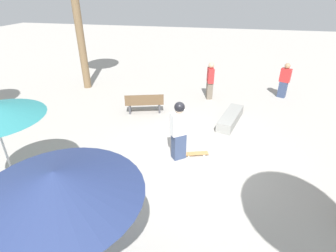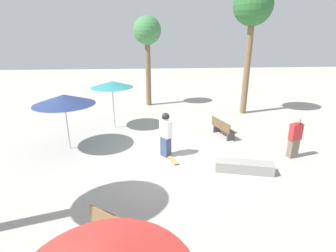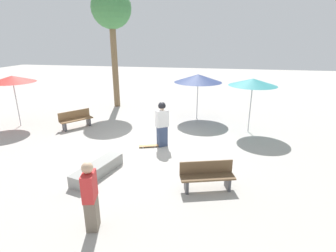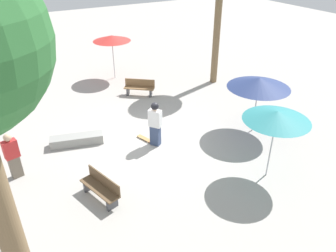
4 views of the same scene
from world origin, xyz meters
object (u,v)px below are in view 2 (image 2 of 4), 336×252
object	(u,v)px
shade_umbrella_navy	(64,100)
shade_umbrella_teal	(112,84)
concrete_ledge	(244,167)
bystander_far	(295,138)
bench_far	(223,128)
palm_tree_center_right	(147,34)
skater_main	(166,133)
palm_tree_left	(253,10)
bench_near	(119,228)
skateboard	(173,160)

from	to	relation	value
shade_umbrella_navy	shade_umbrella_teal	size ratio (longest dim) A/B	1.01
concrete_ledge	shade_umbrella_navy	xyz separation A→B (m)	(-2.65, -7.01, 2.05)
bystander_far	bench_far	bearing A→B (deg)	117.76
shade_umbrella_teal	palm_tree_center_right	xyz separation A→B (m)	(-4.74, 1.91, 2.44)
skater_main	palm_tree_left	size ratio (longest dim) A/B	0.25
concrete_ledge	shade_umbrella_teal	bearing A→B (deg)	-134.73
bench_near	palm_tree_left	xyz separation A→B (m)	(-10.67, 6.92, 5.72)
skateboard	shade_umbrella_teal	world-z (taller)	shade_umbrella_teal
shade_umbrella_teal	palm_tree_center_right	size ratio (longest dim) A/B	0.43
shade_umbrella_teal	palm_tree_left	distance (m)	9.08
bench_far	shade_umbrella_navy	xyz separation A→B (m)	(0.92, -7.20, 1.82)
skateboard	palm_tree_center_right	size ratio (longest dim) A/B	0.14
bench_far	bystander_far	size ratio (longest dim) A/B	0.96
concrete_ledge	palm_tree_center_right	size ratio (longest dim) A/B	0.36
palm_tree_center_right	bench_far	bearing A→B (deg)	29.16
shade_umbrella_navy	concrete_ledge	bearing A→B (deg)	69.32
bench_far	shade_umbrella_navy	distance (m)	7.48
palm_tree_center_right	skater_main	bearing A→B (deg)	4.16
shade_umbrella_teal	bystander_far	distance (m)	8.96
skateboard	concrete_ledge	distance (m)	2.77
palm_tree_left	bystander_far	size ratio (longest dim) A/B	4.34
shade_umbrella_teal	bystander_far	world-z (taller)	shade_umbrella_teal
bench_far	palm_tree_left	world-z (taller)	palm_tree_left
shade_umbrella_navy	palm_tree_center_right	bearing A→B (deg)	153.98
concrete_ledge	palm_tree_left	bearing A→B (deg)	160.62
skater_main	shade_umbrella_navy	distance (m)	4.52
bystander_far	shade_umbrella_teal	bearing A→B (deg)	137.71
skater_main	bystander_far	xyz separation A→B (m)	(0.55, 5.22, -0.15)
palm_tree_center_right	palm_tree_left	distance (m)	6.69
concrete_ledge	palm_tree_center_right	distance (m)	11.55
skateboard	bench_near	distance (m)	4.58
skater_main	bystander_far	size ratio (longest dim) A/B	1.09
shade_umbrella_navy	shade_umbrella_teal	bearing A→B (deg)	147.23
skateboard	shade_umbrella_navy	xyz separation A→B (m)	(-1.60, -4.45, 2.19)
shade_umbrella_teal	shade_umbrella_navy	bearing A→B (deg)	-32.77
concrete_ledge	bystander_far	xyz separation A→B (m)	(-1.02, 2.42, 0.67)
shade_umbrella_teal	skater_main	bearing A→B (deg)	34.25
bench_far	bystander_far	xyz separation A→B (m)	(2.55, 2.24, 0.44)
bench_far	shade_umbrella_teal	bearing A→B (deg)	-124.18
skater_main	shade_umbrella_navy	world-z (taller)	shade_umbrella_navy
bench_far	palm_tree_center_right	distance (m)	8.60
shade_umbrella_navy	palm_tree_left	size ratio (longest dim) A/B	0.34
bench_far	bystander_far	distance (m)	3.42
bystander_far	skater_main	bearing A→B (deg)	160.50
shade_umbrella_navy	palm_tree_left	bearing A→B (deg)	116.67
concrete_ledge	bench_near	xyz separation A→B (m)	(3.17, -4.29, 0.23)
skater_main	shade_umbrella_teal	distance (m)	4.68
shade_umbrella_teal	bystander_far	bearing A→B (deg)	61.22
bench_near	shade_umbrella_navy	size ratio (longest dim) A/B	0.60
concrete_ledge	bench_far	distance (m)	3.58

